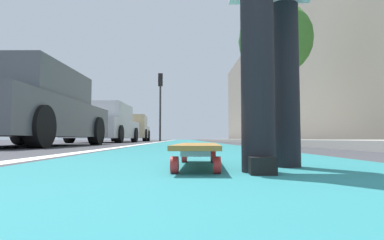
{
  "coord_description": "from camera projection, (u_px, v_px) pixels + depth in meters",
  "views": [
    {
      "loc": [
        -0.45,
        0.13,
        0.14
      ],
      "look_at": [
        10.57,
        -0.19,
        0.8
      ],
      "focal_mm": 29.51,
      "sensor_mm": 36.0,
      "label": 1
    }
  ],
  "objects": [
    {
      "name": "parked_car_far",
      "position": [
        132.0,
        129.0,
        18.38
      ],
      "size": [
        4.2,
        2.02,
        1.5
      ],
      "color": "tan",
      "rests_on": "ground"
    },
    {
      "name": "sidewalk_curb",
      "position": [
        246.0,
        140.0,
        18.51
      ],
      "size": [
        52.0,
        3.2,
        0.12
      ],
      "primitive_type": "cube",
      "color": "#9E9B93",
      "rests_on": "ground"
    },
    {
      "name": "street_tree_mid",
      "position": [
        275.0,
        40.0,
        11.22
      ],
      "size": [
        2.6,
        2.6,
        4.97
      ],
      "color": "brown",
      "rests_on": "ground"
    },
    {
      "name": "parked_car_mid",
      "position": [
        105.0,
        124.0,
        12.09
      ],
      "size": [
        4.4,
        2.06,
        1.46
      ],
      "color": "#B7B7BC",
      "rests_on": "ground"
    },
    {
      "name": "building_facade",
      "position": [
        276.0,
        78.0,
        22.86
      ],
      "size": [
        40.0,
        1.2,
        9.03
      ],
      "primitive_type": "cube",
      "color": "gray",
      "rests_on": "ground"
    },
    {
      "name": "parked_car_near",
      "position": [
        28.0,
        109.0,
        6.04
      ],
      "size": [
        4.42,
        2.1,
        1.48
      ],
      "color": "#4C5156",
      "rests_on": "ground"
    },
    {
      "name": "bike_lane_paint",
      "position": [
        185.0,
        141.0,
        24.4
      ],
      "size": [
        56.0,
        2.05,
        0.0
      ],
      "primitive_type": "cube",
      "color": "#237075",
      "rests_on": "ground"
    },
    {
      "name": "traffic_light",
      "position": [
        160.0,
        94.0,
        20.05
      ],
      "size": [
        0.33,
        0.28,
        4.3
      ],
      "color": "#2D2D2D",
      "rests_on": "ground"
    },
    {
      "name": "skateboard",
      "position": [
        197.0,
        148.0,
        1.57
      ],
      "size": [
        0.85,
        0.26,
        0.11
      ],
      "color": "red",
      "rests_on": "ground"
    },
    {
      "name": "ground_plane",
      "position": [
        187.0,
        143.0,
        10.43
      ],
      "size": [
        80.0,
        80.0,
        0.0
      ],
      "primitive_type": "plane",
      "color": "#38383D"
    },
    {
      "name": "lane_stripe_white",
      "position": [
        167.0,
        141.0,
        20.37
      ],
      "size": [
        52.0,
        0.16,
        0.01
      ],
      "primitive_type": "cube",
      "color": "silver",
      "rests_on": "ground"
    }
  ]
}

